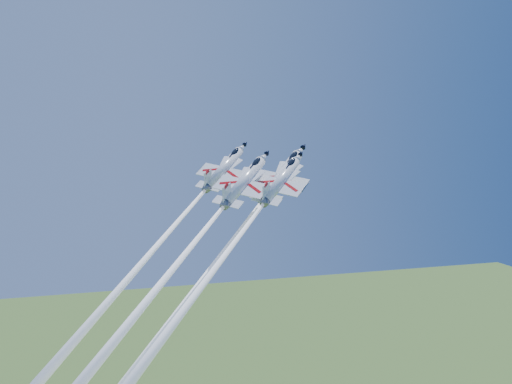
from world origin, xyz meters
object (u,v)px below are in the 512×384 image
object	(u,v)px
jet_slot	(177,264)
jet_right	(213,271)
jet_lead	(211,269)
jet_left	(154,248)

from	to	relation	value
jet_slot	jet_right	bearing A→B (deg)	18.56
jet_lead	jet_left	size ratio (longest dim) A/B	1.15
jet_left	jet_right	bearing A→B (deg)	-10.32
jet_lead	jet_left	bearing A→B (deg)	-161.06
jet_left	jet_right	world-z (taller)	jet_left
jet_left	jet_slot	xyz separation A→B (m)	(2.38, -8.28, -0.78)
jet_left	jet_slot	world-z (taller)	jet_left
jet_right	jet_slot	xyz separation A→B (m)	(-4.84, 2.50, 0.83)
jet_left	jet_right	xyz separation A→B (m)	(7.22, -10.78, -1.60)
jet_left	jet_right	distance (m)	13.07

